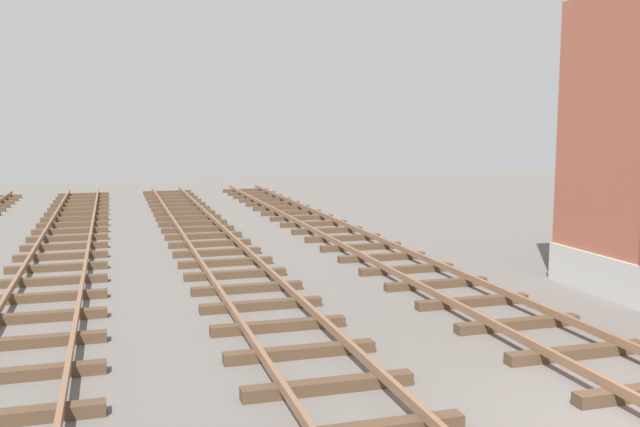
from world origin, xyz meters
The scene contains 0 objects.
Camera 1 is at (-6.13, -6.77, 3.75)m, focal length 39.53 mm.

